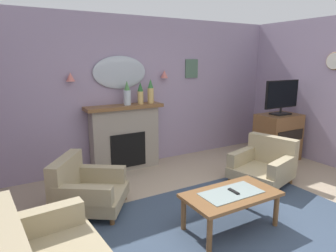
# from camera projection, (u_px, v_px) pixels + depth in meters

# --- Properties ---
(floor) EXTENTS (6.89, 6.64, 0.10)m
(floor) POSITION_uv_depth(u_px,v_px,m) (247.00, 240.00, 3.36)
(floor) COLOR tan
(floor) RESTS_ON ground
(wall_back) EXTENTS (6.89, 0.10, 2.67)m
(wall_back) POSITION_uv_depth(u_px,v_px,m) (138.00, 92.00, 5.48)
(wall_back) COLOR #9E8CA8
(wall_back) RESTS_ON ground
(patterned_rug) EXTENTS (3.20, 2.40, 0.01)m
(patterned_rug) POSITION_uv_depth(u_px,v_px,m) (235.00, 227.00, 3.52)
(patterned_rug) COLOR #38475B
(patterned_rug) RESTS_ON ground
(fireplace) EXTENTS (1.36, 0.36, 1.16)m
(fireplace) POSITION_uv_depth(u_px,v_px,m) (125.00, 138.00, 5.28)
(fireplace) COLOR gray
(fireplace) RESTS_ON ground
(mantel_vase_left) EXTENTS (0.12, 0.12, 0.41)m
(mantel_vase_left) POSITION_uv_depth(u_px,v_px,m) (127.00, 94.00, 5.11)
(mantel_vase_left) COLOR silver
(mantel_vase_left) RESTS_ON fireplace
(mantel_vase_centre) EXTENTS (0.10, 0.10, 0.38)m
(mantel_vase_centre) POSITION_uv_depth(u_px,v_px,m) (140.00, 93.00, 5.23)
(mantel_vase_centre) COLOR tan
(mantel_vase_centre) RESTS_ON fireplace
(mantel_vase_right) EXTENTS (0.11, 0.11, 0.43)m
(mantel_vase_right) POSITION_uv_depth(u_px,v_px,m) (151.00, 92.00, 5.33)
(mantel_vase_right) COLOR tan
(mantel_vase_right) RESTS_ON fireplace
(wall_mirror) EXTENTS (0.96, 0.06, 0.56)m
(wall_mirror) POSITION_uv_depth(u_px,v_px,m) (120.00, 72.00, 5.15)
(wall_mirror) COLOR #B2BCC6
(wall_sconce_left) EXTENTS (0.14, 0.14, 0.14)m
(wall_sconce_left) POSITION_uv_depth(u_px,v_px,m) (70.00, 77.00, 4.70)
(wall_sconce_left) COLOR #D17066
(wall_sconce_right) EXTENTS (0.14, 0.14, 0.14)m
(wall_sconce_right) POSITION_uv_depth(u_px,v_px,m) (164.00, 74.00, 5.53)
(wall_sconce_right) COLOR #D17066
(wall_clock) EXTENTS (0.04, 0.31, 0.31)m
(wall_clock) POSITION_uv_depth(u_px,v_px,m) (334.00, 61.00, 5.20)
(wall_clock) COLOR silver
(framed_picture) EXTENTS (0.28, 0.03, 0.36)m
(framed_picture) POSITION_uv_depth(u_px,v_px,m) (192.00, 69.00, 5.88)
(framed_picture) COLOR #4C6B56
(coffee_table) EXTENTS (1.10, 0.60, 0.45)m
(coffee_table) POSITION_uv_depth(u_px,v_px,m) (231.00, 198.00, 3.42)
(coffee_table) COLOR brown
(coffee_table) RESTS_ON ground
(tv_remote) EXTENTS (0.04, 0.16, 0.02)m
(tv_remote) POSITION_uv_depth(u_px,v_px,m) (234.00, 192.00, 3.42)
(tv_remote) COLOR black
(tv_remote) RESTS_ON coffee_table
(armchair_in_corner) EXTENTS (1.00, 0.98, 0.71)m
(armchair_in_corner) POSITION_uv_depth(u_px,v_px,m) (264.00, 164.00, 4.76)
(armchair_in_corner) COLOR tan
(armchair_in_corner) RESTS_ON ground
(armchair_by_coffee_table) EXTENTS (1.13, 1.12, 0.71)m
(armchair_by_coffee_table) POSITION_uv_depth(u_px,v_px,m) (85.00, 188.00, 3.86)
(armchair_by_coffee_table) COLOR tan
(armchair_by_coffee_table) RESTS_ON ground
(tv_cabinet) EXTENTS (0.80, 0.57, 0.90)m
(tv_cabinet) POSITION_uv_depth(u_px,v_px,m) (278.00, 137.00, 5.81)
(tv_cabinet) COLOR brown
(tv_cabinet) RESTS_ON ground
(tv_flatscreen) EXTENTS (0.84, 0.24, 0.65)m
(tv_flatscreen) POSITION_uv_depth(u_px,v_px,m) (282.00, 96.00, 5.62)
(tv_flatscreen) COLOR black
(tv_flatscreen) RESTS_ON tv_cabinet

